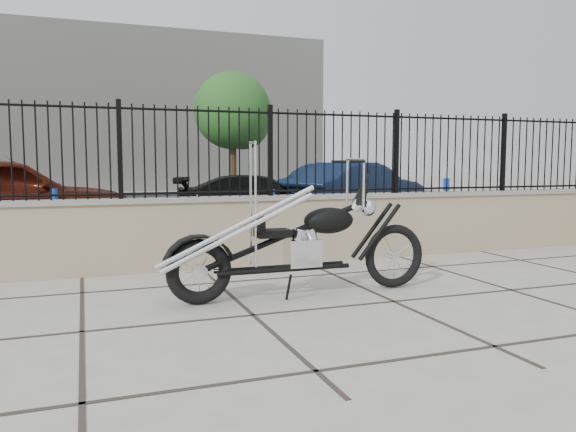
# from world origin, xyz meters

# --- Properties ---
(ground_plane) EXTENTS (90.00, 90.00, 0.00)m
(ground_plane) POSITION_xyz_m (0.00, 0.00, 0.00)
(ground_plane) COLOR #99968E
(ground_plane) RESTS_ON ground
(parking_lot) EXTENTS (30.00, 30.00, 0.00)m
(parking_lot) POSITION_xyz_m (0.00, 12.50, 0.00)
(parking_lot) COLOR black
(parking_lot) RESTS_ON ground
(retaining_wall) EXTENTS (14.00, 0.36, 0.96)m
(retaining_wall) POSITION_xyz_m (0.00, 2.50, 0.48)
(retaining_wall) COLOR gray
(retaining_wall) RESTS_ON ground_plane
(iron_fence) EXTENTS (14.00, 0.08, 1.20)m
(iron_fence) POSITION_xyz_m (0.00, 2.50, 1.56)
(iron_fence) COLOR black
(iron_fence) RESTS_ON retaining_wall
(background_building) EXTENTS (22.00, 6.00, 8.00)m
(background_building) POSITION_xyz_m (0.00, 26.50, 4.00)
(background_building) COLOR beige
(background_building) RESTS_ON ground_plane
(chopper_motorcycle) EXTENTS (2.78, 0.51, 1.66)m
(chopper_motorcycle) POSITION_xyz_m (0.66, 0.57, 0.83)
(chopper_motorcycle) COLOR black
(chopper_motorcycle) RESTS_ON ground_plane
(car_red) EXTENTS (4.95, 3.10, 1.57)m
(car_red) POSITION_xyz_m (-2.87, 6.56, 0.79)
(car_red) COLOR #421209
(car_red) RESTS_ON parking_lot
(car_black) EXTENTS (4.17, 2.54, 1.13)m
(car_black) POSITION_xyz_m (2.41, 7.45, 0.57)
(car_black) COLOR black
(car_black) RESTS_ON parking_lot
(car_blue) EXTENTS (4.52, 3.28, 1.42)m
(car_blue) POSITION_xyz_m (4.81, 7.43, 0.71)
(car_blue) COLOR #0E1B34
(car_blue) RESTS_ON parking_lot
(bollard_a) EXTENTS (0.15, 0.15, 0.99)m
(bollard_a) POSITION_xyz_m (-1.90, 5.05, 0.49)
(bollard_a) COLOR #0B59AF
(bollard_a) RESTS_ON ground_plane
(bollard_b) EXTENTS (0.11, 0.11, 0.91)m
(bollard_b) POSITION_xyz_m (1.92, 5.19, 0.45)
(bollard_b) COLOR #0A1BA4
(bollard_b) RESTS_ON ground_plane
(bollard_c) EXTENTS (0.13, 0.13, 1.08)m
(bollard_c) POSITION_xyz_m (5.88, 5.22, 0.54)
(bollard_c) COLOR #0C3EB4
(bollard_c) RESTS_ON ground_plane
(tree_right) EXTENTS (3.03, 3.03, 5.12)m
(tree_right) POSITION_xyz_m (4.19, 16.86, 3.59)
(tree_right) COLOR #382619
(tree_right) RESTS_ON ground_plane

